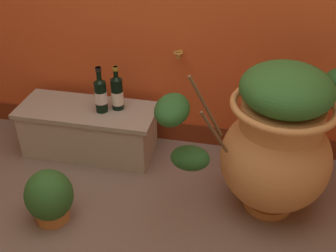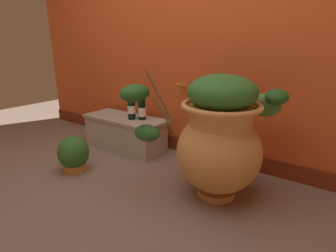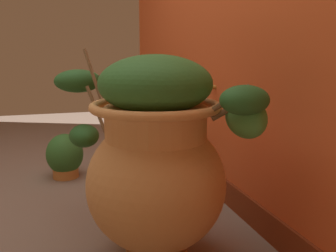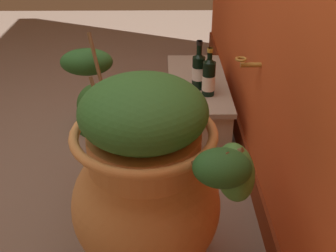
{
  "view_description": "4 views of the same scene",
  "coord_description": "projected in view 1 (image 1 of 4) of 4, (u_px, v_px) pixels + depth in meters",
  "views": [
    {
      "loc": [
        0.35,
        -1.32,
        1.69
      ],
      "look_at": [
        -0.07,
        0.64,
        0.41
      ],
      "focal_mm": 45.16,
      "sensor_mm": 36.0,
      "label": 1
    },
    {
      "loc": [
        1.22,
        -1.02,
        1.05
      ],
      "look_at": [
        -0.04,
        0.75,
        0.37
      ],
      "focal_mm": 28.27,
      "sensor_mm": 36.0,
      "label": 2
    },
    {
      "loc": [
        1.89,
        0.19,
        0.87
      ],
      "look_at": [
        0.05,
        0.75,
        0.47
      ],
      "focal_mm": 37.91,
      "sensor_mm": 36.0,
      "label": 3
    },
    {
      "loc": [
        1.83,
        0.63,
        1.45
      ],
      "look_at": [
        -0.06,
        0.65,
        0.34
      ],
      "focal_mm": 45.68,
      "sensor_mm": 36.0,
      "label": 4
    }
  ],
  "objects": [
    {
      "name": "terracotta_urn",
      "position": [
        277.0,
        141.0,
        2.19
      ],
      "size": [
        0.94,
        0.75,
        0.89
      ],
      "color": "#D68E4C",
      "rests_on": "ground_plane"
    },
    {
      "name": "stone_ledge",
      "position": [
        89.0,
        128.0,
        2.77
      ],
      "size": [
        0.89,
        0.37,
        0.33
      ],
      "color": "#B2A893",
      "rests_on": "ground_plane"
    },
    {
      "name": "wine_bottle_left",
      "position": [
        117.0,
        92.0,
        2.63
      ],
      "size": [
        0.08,
        0.08,
        0.29
      ],
      "color": "black",
      "rests_on": "stone_ledge"
    },
    {
      "name": "wine_bottle_middle",
      "position": [
        101.0,
        93.0,
        2.6
      ],
      "size": [
        0.08,
        0.08,
        0.3
      ],
      "color": "black",
      "rests_on": "stone_ledge"
    },
    {
      "name": "potted_shrub",
      "position": [
        49.0,
        198.0,
        2.25
      ],
      "size": [
        0.26,
        0.26,
        0.31
      ],
      "color": "#CC7F3D",
      "rests_on": "ground_plane"
    }
  ]
}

